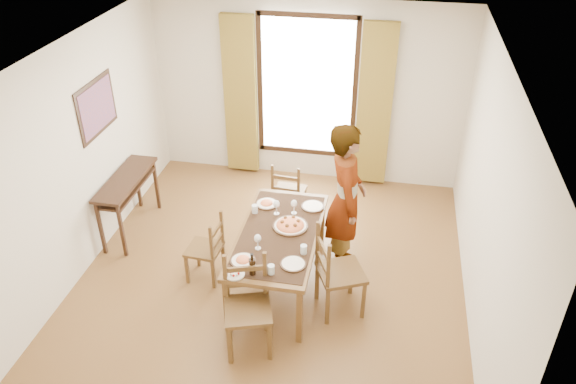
% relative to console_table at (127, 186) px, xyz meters
% --- Properties ---
extents(ground, '(5.00, 5.00, 0.00)m').
position_rel_console_table_xyz_m(ground, '(2.03, -0.60, -0.68)').
color(ground, '#57331B').
rests_on(ground, ground).
extents(room_shell, '(4.60, 5.10, 2.74)m').
position_rel_console_table_xyz_m(room_shell, '(2.03, -0.47, 0.86)').
color(room_shell, beige).
rests_on(room_shell, ground).
extents(console_table, '(0.38, 1.20, 0.80)m').
position_rel_console_table_xyz_m(console_table, '(0.00, 0.00, 0.00)').
color(console_table, '#321F10').
rests_on(console_table, ground).
extents(dining_table, '(0.88, 1.76, 0.76)m').
position_rel_console_table_xyz_m(dining_table, '(2.15, -0.72, 0.00)').
color(dining_table, brown).
rests_on(dining_table, ground).
extents(chair_west, '(0.41, 0.41, 0.87)m').
position_rel_console_table_xyz_m(chair_west, '(1.29, -0.74, -0.28)').
color(chair_west, brown).
rests_on(chair_west, ground).
extents(chair_north, '(0.44, 0.44, 0.92)m').
position_rel_console_table_xyz_m(chair_north, '(2.00, 0.60, -0.26)').
color(chair_north, brown).
rests_on(chair_north, ground).
extents(chair_south, '(0.58, 0.58, 1.04)m').
position_rel_console_table_xyz_m(chair_south, '(2.02, -1.67, -0.20)').
color(chair_south, brown).
rests_on(chair_south, ground).
extents(chair_east, '(0.62, 0.62, 1.06)m').
position_rel_console_table_xyz_m(chair_east, '(2.84, -0.99, -0.19)').
color(chair_east, brown).
rests_on(chair_east, ground).
extents(man, '(0.84, 0.68, 1.89)m').
position_rel_console_table_xyz_m(man, '(2.83, -0.22, 0.26)').
color(man, gray).
rests_on(man, ground).
extents(plate_sw, '(0.27, 0.27, 0.05)m').
position_rel_console_table_xyz_m(plate_sw, '(1.89, -1.28, 0.10)').
color(plate_sw, silver).
rests_on(plate_sw, dining_table).
extents(plate_se, '(0.27, 0.27, 0.05)m').
position_rel_console_table_xyz_m(plate_se, '(2.40, -1.24, 0.10)').
color(plate_se, silver).
rests_on(plate_se, dining_table).
extents(plate_nw, '(0.27, 0.27, 0.05)m').
position_rel_console_table_xyz_m(plate_nw, '(1.89, -0.20, 0.10)').
color(plate_nw, silver).
rests_on(plate_nw, dining_table).
extents(plate_ne, '(0.27, 0.27, 0.05)m').
position_rel_console_table_xyz_m(plate_ne, '(2.44, -0.15, 0.10)').
color(plate_ne, silver).
rests_on(plate_ne, dining_table).
extents(pasta_platter, '(0.40, 0.40, 0.10)m').
position_rel_console_table_xyz_m(pasta_platter, '(2.25, -0.59, 0.12)').
color(pasta_platter, red).
rests_on(pasta_platter, dining_table).
extents(caprese_plate, '(0.20, 0.20, 0.04)m').
position_rel_console_table_xyz_m(caprese_plate, '(1.86, -1.50, 0.09)').
color(caprese_plate, silver).
rests_on(caprese_plate, dining_table).
extents(wine_glass_a, '(0.08, 0.08, 0.18)m').
position_rel_console_table_xyz_m(wine_glass_a, '(1.99, -1.05, 0.16)').
color(wine_glass_a, white).
rests_on(wine_glass_a, dining_table).
extents(wine_glass_b, '(0.08, 0.08, 0.18)m').
position_rel_console_table_xyz_m(wine_glass_b, '(2.24, -0.32, 0.16)').
color(wine_glass_b, white).
rests_on(wine_glass_b, dining_table).
extents(wine_glass_c, '(0.08, 0.08, 0.18)m').
position_rel_console_table_xyz_m(wine_glass_c, '(2.05, -0.37, 0.16)').
color(wine_glass_c, white).
rests_on(wine_glass_c, dining_table).
extents(tumbler_a, '(0.07, 0.07, 0.10)m').
position_rel_console_table_xyz_m(tumbler_a, '(2.48, -1.03, 0.12)').
color(tumbler_a, silver).
rests_on(tumbler_a, dining_table).
extents(tumbler_b, '(0.07, 0.07, 0.10)m').
position_rel_console_table_xyz_m(tumbler_b, '(1.79, -0.39, 0.12)').
color(tumbler_b, silver).
rests_on(tumbler_b, dining_table).
extents(tumbler_c, '(0.07, 0.07, 0.10)m').
position_rel_console_table_xyz_m(tumbler_c, '(2.21, -1.41, 0.12)').
color(tumbler_c, silver).
rests_on(tumbler_c, dining_table).
extents(wine_bottle, '(0.07, 0.07, 0.25)m').
position_rel_console_table_xyz_m(wine_bottle, '(2.03, -1.45, 0.20)').
color(wine_bottle, black).
rests_on(wine_bottle, dining_table).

